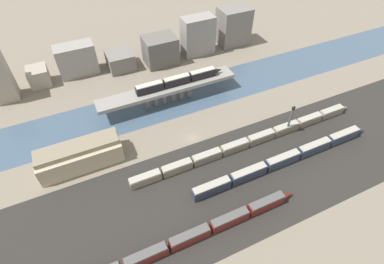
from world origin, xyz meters
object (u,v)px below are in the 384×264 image
at_px(train_yard_mid, 286,159).
at_px(signal_tower, 290,120).
at_px(train_yard_near, 173,245).
at_px(warehouse_building, 80,155).
at_px(train_on_bridge, 180,80).
at_px(train_yard_far, 251,141).

xyz_separation_m(train_yard_mid, signal_tower, (9.78, 11.89, 4.54)).
bearing_deg(train_yard_near, train_yard_mid, 14.13).
distance_m(train_yard_mid, signal_tower, 16.05).
bearing_deg(train_yard_near, warehouse_building, 112.70).
xyz_separation_m(train_yard_near, train_yard_mid, (46.85, 11.80, 0.16)).
bearing_deg(warehouse_building, train_yard_mid, -24.66).
bearing_deg(warehouse_building, train_yard_near, -67.30).
bearing_deg(warehouse_building, train_on_bridge, 23.14).
distance_m(train_on_bridge, train_yard_near, 67.19).
relative_size(train_yard_mid, warehouse_building, 2.62).
height_order(train_on_bridge, train_yard_mid, train_on_bridge).
xyz_separation_m(train_yard_mid, warehouse_building, (-64.09, 29.42, 2.28)).
bearing_deg(train_yard_far, train_yard_mid, -64.74).
height_order(train_yard_near, signal_tower, signal_tower).
bearing_deg(signal_tower, train_on_bridge, 127.71).
relative_size(train_on_bridge, train_yard_far, 0.42).
xyz_separation_m(warehouse_building, signal_tower, (73.87, -17.53, 2.26)).
height_order(train_yard_mid, warehouse_building, warehouse_building).
height_order(train_yard_near, train_yard_mid, train_yard_mid).
height_order(train_yard_mid, signal_tower, signal_tower).
relative_size(train_yard_mid, signal_tower, 5.59).
distance_m(train_on_bridge, warehouse_building, 49.55).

